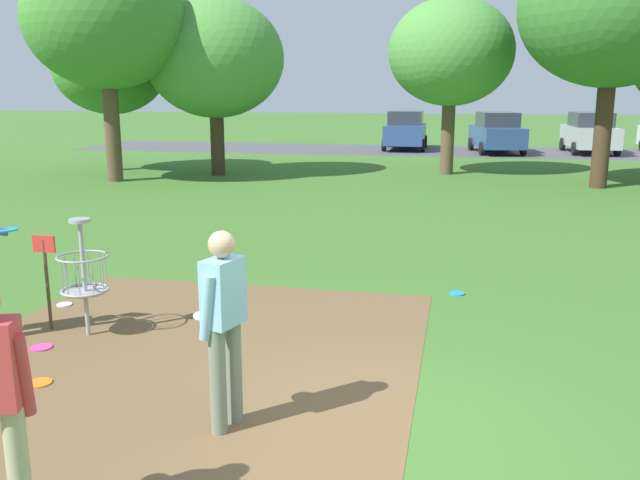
{
  "coord_description": "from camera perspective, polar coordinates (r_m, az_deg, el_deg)",
  "views": [
    {
      "loc": [
        0.51,
        -5.1,
        2.81
      ],
      "look_at": [
        -1.15,
        2.84,
        1.0
      ],
      "focal_mm": 37.82,
      "sensor_mm": 36.0,
      "label": 1
    }
  ],
  "objects": [
    {
      "name": "ground_plane",
      "position": [
        5.84,
        5.6,
        -16.22
      ],
      "size": [
        160.0,
        160.0,
        0.0
      ],
      "primitive_type": "plane",
      "color": "#3D6B28"
    },
    {
      "name": "dirt_tee_pad",
      "position": [
        7.56,
        -11.09,
        -9.43
      ],
      "size": [
        5.0,
        5.35,
        0.01
      ],
      "primitive_type": "cube",
      "color": "brown",
      "rests_on": "ground"
    },
    {
      "name": "disc_golf_basket",
      "position": [
        8.25,
        -19.68,
        -2.6
      ],
      "size": [
        0.98,
        0.58,
        1.39
      ],
      "color": "#9E9EA3",
      "rests_on": "ground"
    },
    {
      "name": "player_waiting_left",
      "position": [
        5.63,
        -8.15,
        -6.63
      ],
      "size": [
        0.44,
        0.5,
        1.71
      ],
      "color": "slate",
      "rests_on": "ground"
    },
    {
      "name": "frisbee_near_basket",
      "position": [
        9.65,
        -20.81,
        -5.13
      ],
      "size": [
        0.2,
        0.2,
        0.02
      ],
      "primitive_type": "cylinder",
      "color": "white",
      "rests_on": "ground"
    },
    {
      "name": "frisbee_mid_grass",
      "position": [
        9.7,
        11.49,
        -4.45
      ],
      "size": [
        0.22,
        0.22,
        0.02
      ],
      "primitive_type": "cylinder",
      "color": "#1E93DB",
      "rests_on": "ground"
    },
    {
      "name": "frisbee_far_right",
      "position": [
        8.19,
        -22.51,
        -8.41
      ],
      "size": [
        0.24,
        0.24,
        0.02
      ],
      "primitive_type": "cylinder",
      "color": "#E53D99",
      "rests_on": "ground"
    },
    {
      "name": "frisbee_scattered_a",
      "position": [
        7.26,
        -22.64,
        -11.11
      ],
      "size": [
        0.24,
        0.24,
        0.02
      ],
      "primitive_type": "cylinder",
      "color": "orange",
      "rests_on": "ground"
    },
    {
      "name": "tree_near_left",
      "position": [
        21.48,
        23.61,
        17.6
      ],
      "size": [
        5.24,
        5.24,
        7.32
      ],
      "color": "#422D1E",
      "rests_on": "ground"
    },
    {
      "name": "tree_near_right",
      "position": [
        23.05,
        -8.9,
        14.93
      ],
      "size": [
        4.54,
        4.54,
        5.76
      ],
      "color": "#422D1E",
      "rests_on": "ground"
    },
    {
      "name": "tree_mid_center",
      "position": [
        23.49,
        11.02,
        15.3
      ],
      "size": [
        4.14,
        4.14,
        5.81
      ],
      "color": "brown",
      "rests_on": "ground"
    },
    {
      "name": "tree_mid_right",
      "position": [
        22.26,
        -17.72,
        17.31
      ],
      "size": [
        4.85,
        4.85,
        6.95
      ],
      "color": "brown",
      "rests_on": "ground"
    },
    {
      "name": "tree_far_left",
      "position": [
        25.38,
        -17.36,
        13.89
      ],
      "size": [
        3.97,
        3.97,
        5.35
      ],
      "color": "#4C3823",
      "rests_on": "ground"
    },
    {
      "name": "parking_lot_strip",
      "position": [
        32.67,
        10.97,
        7.4
      ],
      "size": [
        36.0,
        6.0,
        0.01
      ],
      "primitive_type": "cube",
      "color": "#4C4C51",
      "rests_on": "ground"
    },
    {
      "name": "parked_car_leftmost",
      "position": [
        33.25,
        7.25,
        9.2
      ],
      "size": [
        2.02,
        4.22,
        1.84
      ],
      "color": "#2D4784",
      "rests_on": "ground"
    },
    {
      "name": "parked_car_center_left",
      "position": [
        32.13,
        14.73,
        8.78
      ],
      "size": [
        2.5,
        4.45,
        1.84
      ],
      "color": "#2D4784",
      "rests_on": "ground"
    },
    {
      "name": "parked_car_center_right",
      "position": [
        33.32,
        21.87,
        8.42
      ],
      "size": [
        2.17,
        4.3,
        1.84
      ],
      "color": "#B2B7BC",
      "rests_on": "ground"
    }
  ]
}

